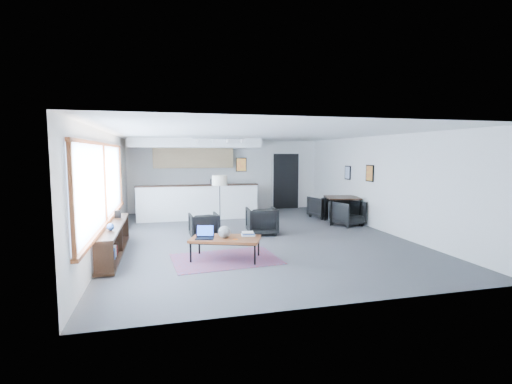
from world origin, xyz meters
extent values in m
cube|color=#49494B|center=(0.00, 0.00, -0.01)|extent=(7.00, 9.00, 0.01)
cube|color=white|center=(0.00, 0.00, 2.60)|extent=(7.00, 9.00, 0.01)
cube|color=silver|center=(0.00, 4.50, 1.30)|extent=(7.00, 0.01, 2.60)
cube|color=silver|center=(0.00, -4.50, 1.30)|extent=(7.00, 0.01, 2.60)
cube|color=silver|center=(-3.50, 0.00, 1.30)|extent=(0.01, 9.00, 2.60)
cube|color=silver|center=(3.50, 0.00, 1.30)|extent=(0.01, 9.00, 2.60)
cube|color=#8CBFFF|center=(-3.47, -0.90, 1.50)|extent=(0.02, 5.80, 1.55)
cube|color=brown|center=(-3.44, -0.90, 0.70)|extent=(0.10, 5.95, 0.06)
cube|color=brown|center=(-3.45, -0.90, 2.30)|extent=(0.06, 5.95, 0.06)
cube|color=brown|center=(-3.45, -3.80, 1.50)|extent=(0.06, 0.06, 1.60)
cube|color=brown|center=(-3.45, -0.90, 1.50)|extent=(0.06, 0.06, 1.60)
cube|color=brown|center=(-3.45, 2.00, 1.50)|extent=(0.06, 0.06, 1.60)
cube|color=black|center=(-3.30, -1.00, 0.62)|extent=(0.35, 3.00, 0.05)
cube|color=black|center=(-3.30, -1.00, 0.05)|extent=(0.35, 3.00, 0.05)
cube|color=black|center=(-3.30, -2.45, 0.33)|extent=(0.33, 0.04, 0.55)
cube|color=black|center=(-3.30, -1.00, 0.33)|extent=(0.33, 0.04, 0.55)
cube|color=black|center=(-3.30, 0.45, 0.33)|extent=(0.33, 0.04, 0.55)
cube|color=#3359A5|center=(-3.30, -2.30, 0.17)|extent=(0.18, 0.04, 0.20)
cube|color=silver|center=(-3.30, -2.13, 0.18)|extent=(0.18, 0.04, 0.22)
cube|color=maroon|center=(-3.30, -1.96, 0.20)|extent=(0.18, 0.04, 0.24)
cube|color=black|center=(-3.30, -1.79, 0.17)|extent=(0.18, 0.04, 0.20)
cube|color=#3359A5|center=(-3.30, -1.62, 0.18)|extent=(0.18, 0.04, 0.22)
cube|color=silver|center=(-3.30, -1.45, 0.20)|extent=(0.18, 0.04, 0.24)
cube|color=maroon|center=(-3.30, -1.28, 0.17)|extent=(0.18, 0.04, 0.20)
cube|color=black|center=(-3.30, -1.11, 0.18)|extent=(0.18, 0.04, 0.22)
cube|color=#3359A5|center=(-3.30, -0.94, 0.20)|extent=(0.18, 0.03, 0.24)
cube|color=silver|center=(-3.30, -0.77, 0.17)|extent=(0.18, 0.03, 0.20)
cube|color=maroon|center=(-3.30, -0.60, 0.18)|extent=(0.18, 0.03, 0.22)
cube|color=black|center=(-3.30, -0.43, 0.20)|extent=(0.18, 0.04, 0.24)
cube|color=black|center=(-3.30, -0.20, 0.73)|extent=(0.14, 0.02, 0.18)
sphere|color=#264C99|center=(-3.28, -1.60, 0.71)|extent=(0.14, 0.14, 0.14)
cube|color=white|center=(-1.20, 2.70, 0.55)|extent=(3.80, 0.25, 1.10)
cube|color=black|center=(-1.20, 2.70, 1.11)|extent=(3.85, 0.32, 0.04)
cube|color=white|center=(-1.20, 4.15, 0.45)|extent=(3.80, 0.60, 0.90)
cube|color=#2D2D2D|center=(-1.20, 4.15, 0.91)|extent=(3.82, 0.62, 0.04)
cube|color=tan|center=(-1.20, 4.30, 1.95)|extent=(2.80, 0.35, 0.70)
cube|color=white|center=(-1.20, 3.60, 2.45)|extent=(4.20, 1.80, 0.30)
cube|color=black|center=(0.20, 2.71, 1.75)|extent=(0.35, 0.03, 0.45)
cube|color=orange|center=(0.20, 2.69, 1.75)|extent=(0.30, 0.01, 0.40)
cube|color=black|center=(2.30, 4.42, 1.05)|extent=(1.00, 0.12, 2.10)
cube|color=white|center=(1.78, 4.43, 1.05)|extent=(0.06, 0.10, 2.10)
cube|color=white|center=(2.82, 4.43, 1.05)|extent=(0.06, 0.10, 2.10)
cube|color=white|center=(2.30, 4.43, 2.12)|extent=(1.10, 0.10, 0.06)
cube|color=silver|center=(-0.60, 2.20, 2.56)|extent=(1.60, 0.04, 0.04)
cylinder|color=silver|center=(-1.25, 2.20, 2.48)|extent=(0.07, 0.07, 0.09)
cylinder|color=silver|center=(-0.80, 2.20, 2.48)|extent=(0.07, 0.07, 0.09)
cylinder|color=silver|center=(-0.35, 2.20, 2.48)|extent=(0.07, 0.07, 0.09)
cylinder|color=silver|center=(0.10, 2.20, 2.48)|extent=(0.07, 0.07, 0.09)
cube|color=black|center=(3.47, 0.40, 1.55)|extent=(0.03, 0.38, 0.48)
cube|color=orange|center=(3.46, 0.40, 1.55)|extent=(0.00, 0.32, 0.42)
cube|color=black|center=(3.47, 1.70, 1.50)|extent=(0.03, 0.34, 0.44)
cube|color=#859FC5|center=(3.46, 1.70, 1.50)|extent=(0.00, 0.28, 0.38)
cube|color=#5F324A|center=(-1.10, -1.89, 0.01)|extent=(2.19, 1.58, 0.01)
cube|color=brown|center=(-1.10, -1.89, 0.42)|extent=(1.53, 1.17, 0.05)
cube|color=black|center=(-1.79, -1.95, 0.20)|extent=(0.04, 0.04, 0.40)
cube|color=black|center=(-1.57, -1.37, 0.20)|extent=(0.04, 0.04, 0.40)
cube|color=black|center=(-0.62, -2.40, 0.20)|extent=(0.04, 0.04, 0.40)
cube|color=black|center=(-0.40, -1.82, 0.20)|extent=(0.04, 0.04, 0.40)
cube|color=black|center=(-1.21, -2.18, 0.39)|extent=(1.22, 0.49, 0.03)
cube|color=black|center=(-0.98, -1.59, 0.39)|extent=(1.22, 0.49, 0.03)
cube|color=black|center=(-1.51, -1.88, 0.45)|extent=(0.40, 0.33, 0.02)
cube|color=black|center=(-1.48, -1.75, 0.58)|extent=(0.36, 0.14, 0.23)
cube|color=blue|center=(-1.48, -1.76, 0.58)|extent=(0.32, 0.12, 0.20)
sphere|color=gray|center=(-1.12, -1.93, 0.57)|extent=(0.25, 0.25, 0.25)
cube|color=silver|center=(-0.62, -1.83, 0.46)|extent=(0.29, 0.24, 0.03)
cube|color=#3359A5|center=(-0.62, -1.83, 0.49)|extent=(0.26, 0.22, 0.03)
cube|color=silver|center=(-0.63, -1.84, 0.52)|extent=(0.24, 0.20, 0.03)
cube|color=#E5590C|center=(-0.94, -2.09, 0.45)|extent=(0.10, 0.10, 0.01)
imported|color=black|center=(-1.32, 0.06, 0.35)|extent=(0.72, 0.68, 0.70)
imported|color=black|center=(0.21, 0.19, 0.39)|extent=(0.81, 0.76, 0.78)
cylinder|color=black|center=(-0.73, 1.29, 0.01)|extent=(0.33, 0.33, 0.03)
cylinder|color=black|center=(-0.73, 1.29, 0.65)|extent=(0.03, 0.03, 1.26)
cylinder|color=beige|center=(-0.73, 1.29, 1.36)|extent=(0.53, 0.53, 0.28)
cube|color=black|center=(2.99, 1.10, 0.78)|extent=(1.15, 1.15, 0.04)
cylinder|color=black|center=(2.48, 0.78, 0.38)|extent=(0.05, 0.05, 0.76)
cylinder|color=black|center=(2.67, 1.61, 0.38)|extent=(0.05, 0.05, 0.76)
cylinder|color=black|center=(3.30, 0.59, 0.38)|extent=(0.05, 0.05, 0.76)
cylinder|color=black|center=(3.50, 1.41, 0.38)|extent=(0.05, 0.05, 0.76)
imported|color=black|center=(2.95, 0.68, 0.34)|extent=(0.84, 0.82, 0.69)
imported|color=black|center=(2.82, 2.12, 0.33)|extent=(0.78, 0.75, 0.67)
imported|color=black|center=(-0.36, 4.15, 1.10)|extent=(0.50, 0.29, 0.33)
camera|label=1|loc=(-2.28, -9.07, 2.12)|focal=26.00mm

